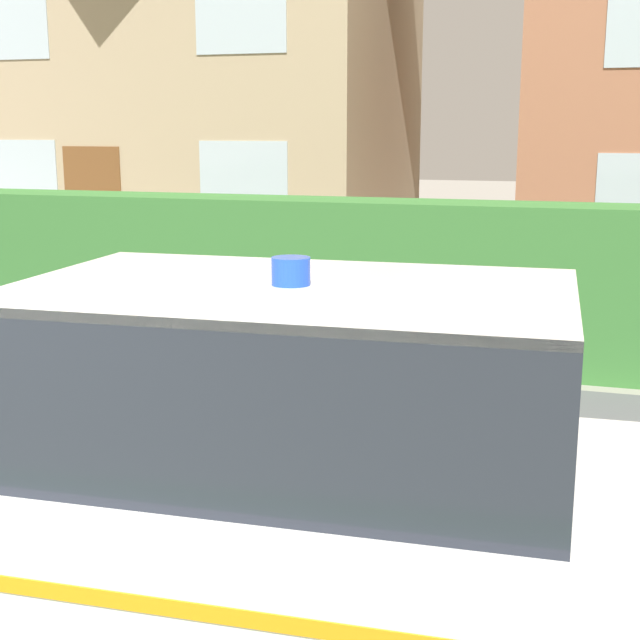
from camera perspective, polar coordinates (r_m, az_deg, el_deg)
road_strip at (r=6.23m, az=-8.78°, el=-10.45°), size 28.00×6.23×0.01m
garden_hedge at (r=9.17m, az=7.42°, el=2.32°), size 12.61×0.81×1.66m
police_car at (r=4.17m, az=-4.23°, el=-10.03°), size 4.50×1.88×1.84m
house_left at (r=16.85m, az=-7.78°, el=16.78°), size 7.44×5.84×7.38m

